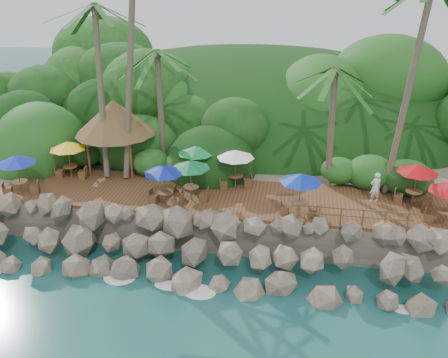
# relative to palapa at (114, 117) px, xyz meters

# --- Properties ---
(ground) EXTENTS (140.00, 140.00, 0.00)m
(ground) POSITION_rel_palapa_xyz_m (7.58, -9.13, -5.79)
(ground) COLOR #19514F
(ground) RESTS_ON ground
(land_base) EXTENTS (32.00, 25.20, 2.10)m
(land_base) POSITION_rel_palapa_xyz_m (7.58, 6.87, -4.74)
(land_base) COLOR gray
(land_base) RESTS_ON ground
(jungle_hill) EXTENTS (44.80, 28.00, 15.40)m
(jungle_hill) POSITION_rel_palapa_xyz_m (7.58, 14.37, -5.79)
(jungle_hill) COLOR #143811
(jungle_hill) RESTS_ON ground
(seawall) EXTENTS (29.00, 4.00, 2.30)m
(seawall) POSITION_rel_palapa_xyz_m (7.58, -7.13, -4.64)
(seawall) COLOR gray
(seawall) RESTS_ON ground
(terrace) EXTENTS (26.00, 5.00, 0.20)m
(terrace) POSITION_rel_palapa_xyz_m (7.58, -3.13, -3.59)
(terrace) COLOR brown
(terrace) RESTS_ON land_base
(jungle_foliage) EXTENTS (44.00, 16.00, 12.00)m
(jungle_foliage) POSITION_rel_palapa_xyz_m (7.58, 5.87, -5.79)
(jungle_foliage) COLOR #143811
(jungle_foliage) RESTS_ON ground
(foam_line) EXTENTS (25.20, 0.80, 0.06)m
(foam_line) POSITION_rel_palapa_xyz_m (7.58, -8.83, -5.76)
(foam_line) COLOR white
(foam_line) RESTS_ON ground
(palms) EXTENTS (28.05, 7.00, 14.36)m
(palms) POSITION_rel_palapa_xyz_m (9.44, -0.51, 6.46)
(palms) COLOR brown
(palms) RESTS_ON ground
(palapa) EXTENTS (5.17, 5.17, 4.60)m
(palapa) POSITION_rel_palapa_xyz_m (0.00, 0.00, 0.00)
(palapa) COLOR brown
(palapa) RESTS_ON ground
(dining_clusters) EXTENTS (25.84, 5.44, 2.43)m
(dining_clusters) POSITION_rel_palapa_xyz_m (7.43, -3.40, -1.47)
(dining_clusters) COLOR brown
(dining_clusters) RESTS_ON terrace
(railing) EXTENTS (6.10, 0.10, 1.00)m
(railing) POSITION_rel_palapa_xyz_m (14.61, -5.48, -2.88)
(railing) COLOR brown
(railing) RESTS_ON terrace
(waiter) EXTENTS (0.77, 0.65, 1.79)m
(waiter) POSITION_rel_palapa_xyz_m (16.12, -2.44, -2.60)
(waiter) COLOR white
(waiter) RESTS_ON terrace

